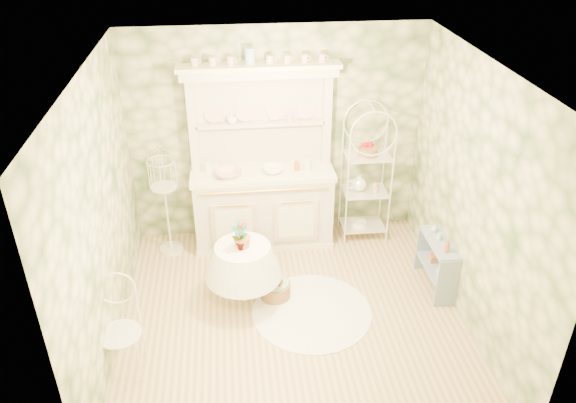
{
  "coord_description": "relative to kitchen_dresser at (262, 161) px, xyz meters",
  "views": [
    {
      "loc": [
        -0.57,
        -4.59,
        4.07
      ],
      "look_at": [
        0.0,
        0.5,
        1.15
      ],
      "focal_mm": 35.0,
      "sensor_mm": 36.0,
      "label": 1
    }
  ],
  "objects": [
    {
      "name": "bowl_floral",
      "position": [
        -0.41,
        -0.09,
        -0.13
      ],
      "size": [
        0.37,
        0.37,
        0.08
      ],
      "primitive_type": "imported",
      "rotation": [
        0.0,
        0.0,
        0.22
      ],
      "color": "white",
      "rests_on": "kitchen_dresser"
    },
    {
      "name": "birdcage_stand",
      "position": [
        -1.19,
        -0.09,
        -0.48
      ],
      "size": [
        0.32,
        0.32,
        1.34
      ],
      "primitive_type": "cube",
      "rotation": [
        0.0,
        0.0,
        0.01
      ],
      "color": "white",
      "rests_on": "floor"
    },
    {
      "name": "cup_right",
      "position": [
        0.35,
        0.15,
        0.47
      ],
      "size": [
        0.11,
        0.11,
        0.09
      ],
      "primitive_type": "imported",
      "rotation": [
        0.0,
        0.0,
        -0.12
      ],
      "color": "white",
      "rests_on": "kitchen_dresser"
    },
    {
      "name": "bakers_rack",
      "position": [
        1.3,
        0.0,
        -0.18
      ],
      "size": [
        0.61,
        0.44,
        1.93
      ],
      "primitive_type": "cube",
      "rotation": [
        0.0,
        0.0,
        -0.02
      ],
      "color": "white",
      "rests_on": "floor"
    },
    {
      "name": "ceiling",
      "position": [
        0.2,
        -1.52,
        1.56
      ],
      "size": [
        3.6,
        3.6,
        0.0
      ],
      "primitive_type": "plane",
      "color": "white",
      "rests_on": "floor"
    },
    {
      "name": "cup_left",
      "position": [
        -0.34,
        0.16,
        0.47
      ],
      "size": [
        0.14,
        0.14,
        0.09
      ],
      "primitive_type": "imported",
      "rotation": [
        0.0,
        0.0,
        -0.24
      ],
      "color": "white",
      "rests_on": "kitchen_dresser"
    },
    {
      "name": "kitchen_dresser",
      "position": [
        0.0,
        0.0,
        0.0
      ],
      "size": [
        1.87,
        0.61,
        2.29
      ],
      "primitive_type": "cube",
      "color": "silver",
      "rests_on": "floor"
    },
    {
      "name": "side_shelf",
      "position": [
        1.88,
        -1.16,
        -0.85
      ],
      "size": [
        0.3,
        0.7,
        0.58
      ],
      "primitive_type": "cube",
      "rotation": [
        0.0,
        0.0,
        -0.07
      ],
      "color": "#7D91AB",
      "rests_on": "floor"
    },
    {
      "name": "wall_left",
      "position": [
        -1.6,
        -1.52,
        0.21
      ],
      "size": [
        3.6,
        3.6,
        0.0
      ],
      "primitive_type": "plane",
      "color": "beige",
      "rests_on": "floor"
    },
    {
      "name": "wall_back",
      "position": [
        0.2,
        0.28,
        0.21
      ],
      "size": [
        3.6,
        3.6,
        0.0
      ],
      "primitive_type": "plane",
      "color": "beige",
      "rests_on": "floor"
    },
    {
      "name": "bottle_blue",
      "position": [
        1.88,
        -1.12,
        -0.49
      ],
      "size": [
        0.06,
        0.06,
        0.1
      ],
      "primitive_type": "imported",
      "rotation": [
        0.0,
        0.0,
        0.4
      ],
      "color": "#94C8DD",
      "rests_on": "side_shelf"
    },
    {
      "name": "potted_geranium",
      "position": [
        -0.32,
        -1.22,
        -0.29
      ],
      "size": [
        0.19,
        0.15,
        0.33
      ],
      "primitive_type": "imported",
      "rotation": [
        0.0,
        0.0,
        0.22
      ],
      "color": "#3F7238",
      "rests_on": "round_table"
    },
    {
      "name": "lace_rug",
      "position": [
        0.41,
        -1.46,
        -1.14
      ],
      "size": [
        1.38,
        1.38,
        0.01
      ],
      "primitive_type": "cylinder",
      "rotation": [
        0.0,
        0.0,
        0.06
      ],
      "color": "white",
      "rests_on": "floor"
    },
    {
      "name": "bowl_white",
      "position": [
        0.13,
        -0.05,
        -0.13
      ],
      "size": [
        0.29,
        0.29,
        0.08
      ],
      "primitive_type": "imported",
      "rotation": [
        0.0,
        0.0,
        -0.11
      ],
      "color": "white",
      "rests_on": "kitchen_dresser"
    },
    {
      "name": "cafe_chair",
      "position": [
        -1.48,
        -2.08,
        -0.76
      ],
      "size": [
        0.36,
        0.36,
        0.76
      ],
      "primitive_type": "cube",
      "rotation": [
        0.0,
        0.0,
        0.05
      ],
      "color": "white",
      "rests_on": "floor"
    },
    {
      "name": "wall_right",
      "position": [
        2.0,
        -1.52,
        0.21
      ],
      "size": [
        3.6,
        3.6,
        0.0
      ],
      "primitive_type": "plane",
      "color": "beige",
      "rests_on": "floor"
    },
    {
      "name": "bottle_amber",
      "position": [
        1.88,
        -1.35,
        -0.46
      ],
      "size": [
        0.06,
        0.06,
        0.16
      ],
      "primitive_type": "imported",
      "rotation": [
        0.0,
        0.0,
        -0.04
      ],
      "color": "#AB592F",
      "rests_on": "side_shelf"
    },
    {
      "name": "wall_front",
      "position": [
        0.2,
        -3.32,
        0.21
      ],
      "size": [
        3.6,
        3.6,
        0.0
      ],
      "primitive_type": "plane",
      "color": "beige",
      "rests_on": "floor"
    },
    {
      "name": "bottle_glass",
      "position": [
        1.88,
        -0.95,
        -0.5
      ],
      "size": [
        0.07,
        0.07,
        0.09
      ],
      "primitive_type": "imported",
      "rotation": [
        0.0,
        0.0,
        0.13
      ],
      "color": "silver",
      "rests_on": "side_shelf"
    },
    {
      "name": "floor_basket",
      "position": [
        0.04,
        -1.15,
        -1.03
      ],
      "size": [
        0.42,
        0.42,
        0.23
      ],
      "primitive_type": "cylinder",
      "rotation": [
        0.0,
        0.0,
        -0.22
      ],
      "color": "#956C46",
      "rests_on": "floor"
    },
    {
      "name": "floor",
      "position": [
        0.2,
        -1.52,
        -1.15
      ],
      "size": [
        3.6,
        3.6,
        0.0
      ],
      "primitive_type": "plane",
      "color": "tan",
      "rests_on": "ground"
    },
    {
      "name": "round_table",
      "position": [
        -0.3,
        -1.17,
        -0.76
      ],
      "size": [
        0.92,
        0.92,
        0.77
      ],
      "primitive_type": "cylinder",
      "rotation": [
        0.0,
        0.0,
        0.38
      ],
      "color": "white",
      "rests_on": "floor"
    }
  ]
}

